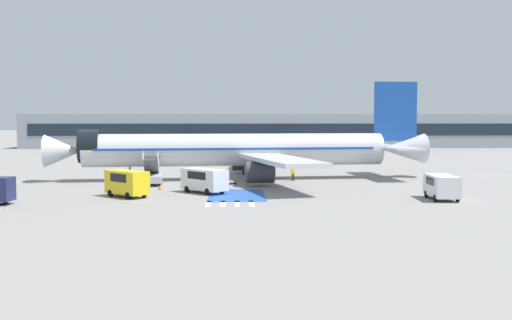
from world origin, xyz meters
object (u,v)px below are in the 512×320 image
object	(u,v)px
fuel_tanker	(274,153)
traffic_cone_0	(160,187)
baggage_cart	(224,182)
ground_crew_1	(120,178)
service_van_2	(204,179)
airliner	(242,150)
service_van_0	(442,185)
service_van_1	(127,182)
boarding_stairs_forward	(151,176)
ground_crew_0	(293,173)
terminal_building	(282,131)

from	to	relation	value
fuel_tanker	traffic_cone_0	size ratio (longest dim) A/B	18.18
baggage_cart	ground_crew_1	distance (m)	11.00
service_van_2	airliner	bearing A→B (deg)	29.40
fuel_tanker	service_van_0	world-z (taller)	fuel_tanker
service_van_1	traffic_cone_0	bearing A→B (deg)	21.27
boarding_stairs_forward	traffic_cone_0	distance (m)	5.02
service_van_1	ground_crew_0	size ratio (longest dim) A/B	2.67
baggage_cart	ground_crew_1	size ratio (longest dim) A/B	1.71
boarding_stairs_forward	ground_crew_1	size ratio (longest dim) A/B	3.06
fuel_tanker	traffic_cone_0	xyz separation A→B (m)	(-13.57, -32.34, -1.53)
ground_crew_0	traffic_cone_0	xyz separation A→B (m)	(-14.12, -7.86, -0.69)
service_van_0	baggage_cart	bearing A→B (deg)	149.04
fuel_tanker	baggage_cart	world-z (taller)	fuel_tanker
service_van_2	ground_crew_0	xyz separation A→B (m)	(9.57, 10.63, -0.42)
baggage_cart	service_van_0	bearing A→B (deg)	25.99
ground_crew_1	traffic_cone_0	bearing A→B (deg)	167.66
boarding_stairs_forward	fuel_tanker	distance (m)	31.47
fuel_tanker	ground_crew_1	xyz separation A→B (m)	(-17.98, -30.31, -0.77)
terminal_building	service_van_2	bearing A→B (deg)	-99.38
ground_crew_1	traffic_cone_0	world-z (taller)	ground_crew_1
fuel_tanker	service_van_0	distance (m)	42.39
airliner	service_van_0	bearing A→B (deg)	-142.19
service_van_1	ground_crew_0	bearing A→B (deg)	-6.61
service_van_1	ground_crew_1	bearing A→B (deg)	59.75
boarding_stairs_forward	terminal_building	xyz separation A→B (m)	(21.05, 83.30, 3.13)
service_van_2	baggage_cart	xyz separation A→B (m)	(1.72, 7.38, -1.11)
boarding_stairs_forward	terminal_building	distance (m)	85.97
boarding_stairs_forward	fuel_tanker	size ratio (longest dim) A/B	0.57
terminal_building	traffic_cone_0	bearing A→B (deg)	-102.52
service_van_0	baggage_cart	size ratio (longest dim) A/B	1.55
fuel_tanker	traffic_cone_0	world-z (taller)	fuel_tanker
service_van_0	ground_crew_1	world-z (taller)	service_van_0
ground_crew_1	terminal_building	bearing A→B (deg)	-93.18
service_van_0	airliner	bearing A→B (deg)	135.92
service_van_0	terminal_building	xyz separation A→B (m)	(-6.05, 96.33, 2.81)
boarding_stairs_forward	traffic_cone_0	size ratio (longest dim) A/B	10.45
ground_crew_0	terminal_building	bearing A→B (deg)	-103.69
traffic_cone_0	ground_crew_0	bearing A→B (deg)	29.10
service_van_1	ground_crew_0	distance (m)	21.19
service_van_1	service_van_2	distance (m)	7.40
traffic_cone_0	baggage_cart	bearing A→B (deg)	36.34
traffic_cone_0	boarding_stairs_forward	bearing A→B (deg)	107.73
ground_crew_0	airliner	bearing A→B (deg)	-31.04
fuel_tanker	baggage_cart	xyz separation A→B (m)	(-7.31, -27.74, -1.53)
airliner	service_van_2	distance (m)	13.58
service_van_0	baggage_cart	world-z (taller)	service_van_0
boarding_stairs_forward	service_van_1	size ratio (longest dim) A/B	1.22
airliner	service_van_2	size ratio (longest dim) A/B	9.35
service_van_2	baggage_cart	bearing A→B (deg)	32.78
service_van_2	service_van_1	bearing A→B (deg)	157.39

